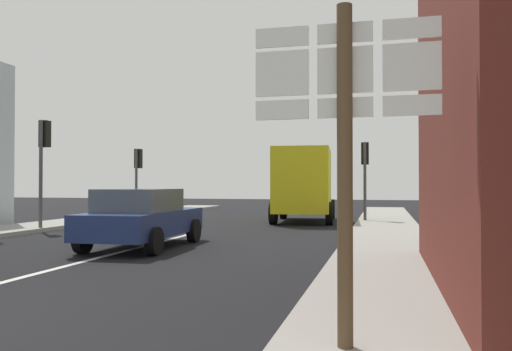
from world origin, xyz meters
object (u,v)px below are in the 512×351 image
at_px(sedan_far, 142,217).
at_px(traffic_light_far_left, 138,167).
at_px(traffic_light_near_left, 44,149).
at_px(delivery_truck, 304,183).
at_px(traffic_light_far_right, 365,163).
at_px(route_sign_post, 345,138).

relative_size(sedan_far, traffic_light_far_left, 1.31).
xyz_separation_m(sedan_far, traffic_light_near_left, (-5.32, 3.38, 2.02)).
bearing_deg(delivery_truck, traffic_light_near_left, -141.18).
xyz_separation_m(sedan_far, traffic_light_far_right, (5.14, 9.60, 1.68)).
xyz_separation_m(sedan_far, route_sign_post, (5.53, -7.16, 1.24)).
height_order(sedan_far, traffic_light_far_left, traffic_light_far_left).
bearing_deg(traffic_light_far_right, traffic_light_near_left, -149.24).
bearing_deg(traffic_light_near_left, delivery_truck, 38.82).
height_order(sedan_far, traffic_light_far_right, traffic_light_far_right).
height_order(traffic_light_far_right, traffic_light_far_left, traffic_light_far_right).
bearing_deg(traffic_light_far_right, traffic_light_far_left, 176.29).
height_order(delivery_truck, traffic_light_far_right, traffic_light_far_right).
relative_size(delivery_truck, traffic_light_far_left, 1.58).
bearing_deg(route_sign_post, traffic_light_near_left, 135.84).
xyz_separation_m(delivery_truck, traffic_light_far_right, (2.53, -0.16, 0.79)).
bearing_deg(traffic_light_far_left, traffic_light_near_left, -90.00).
xyz_separation_m(delivery_truck, traffic_light_near_left, (-7.93, -6.38, 1.13)).
bearing_deg(traffic_light_far_left, traffic_light_far_right, -3.71).
relative_size(sedan_far, route_sign_post, 1.33).
xyz_separation_m(sedan_far, delivery_truck, (2.61, 9.76, 0.89)).
bearing_deg(sedan_far, route_sign_post, -52.33).
distance_m(sedan_far, route_sign_post, 9.13).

